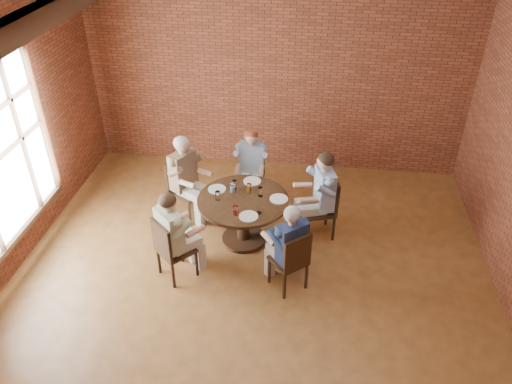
# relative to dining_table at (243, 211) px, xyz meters

# --- Properties ---
(floor) EXTENTS (7.00, 7.00, 0.00)m
(floor) POSITION_rel_dining_table_xyz_m (0.22, -1.16, -0.53)
(floor) COLOR #995F2F
(floor) RESTS_ON ground
(ceiling) EXTENTS (7.00, 7.00, 0.00)m
(ceiling) POSITION_rel_dining_table_xyz_m (0.22, -1.16, 2.87)
(ceiling) COLOR silver
(ceiling) RESTS_ON wall_back
(wall_back) EXTENTS (7.00, 0.00, 7.00)m
(wall_back) POSITION_rel_dining_table_xyz_m (0.22, 2.34, 1.17)
(wall_back) COLOR brown
(wall_back) RESTS_ON ground
(dining_table) EXTENTS (1.30, 1.30, 0.75)m
(dining_table) POSITION_rel_dining_table_xyz_m (0.00, 0.00, 0.00)
(dining_table) COLOR #341D11
(dining_table) RESTS_ON floor
(chair_a) EXTENTS (0.55, 0.55, 0.96)m
(chair_a) POSITION_rel_dining_table_xyz_m (1.17, 0.34, -0.01)
(chair_a) COLOR #341D11
(chair_a) RESTS_ON floor
(diner_a) EXTENTS (0.81, 0.72, 1.38)m
(diner_a) POSITION_rel_dining_table_xyz_m (1.08, 0.31, 0.16)
(diner_a) COLOR #3F6BA4
(diner_a) RESTS_ON floor
(chair_b) EXTENTS (0.42, 0.42, 0.92)m
(chair_b) POSITION_rel_dining_table_xyz_m (-0.03, 1.11, -0.03)
(chair_b) COLOR #341D11
(chair_b) RESTS_ON floor
(diner_b) EXTENTS (0.52, 0.63, 1.29)m
(diner_b) POSITION_rel_dining_table_xyz_m (-0.02, 1.03, 0.12)
(diner_b) COLOR gray
(diner_b) RESTS_ON floor
(chair_c) EXTENTS (0.61, 0.61, 0.96)m
(chair_c) POSITION_rel_dining_table_xyz_m (-1.03, 0.57, -0.01)
(chair_c) COLOR #341D11
(chair_c) RESTS_ON floor
(diner_c) EXTENTS (0.86, 0.81, 1.38)m
(diner_c) POSITION_rel_dining_table_xyz_m (-0.95, 0.53, 0.16)
(diner_c) COLOR brown
(diner_c) RESTS_ON floor
(chair_d) EXTENTS (0.60, 0.60, 0.94)m
(chair_d) POSITION_rel_dining_table_xyz_m (-0.84, -0.89, -0.02)
(chair_d) COLOR #341D11
(chair_d) RESTS_ON floor
(diner_d) EXTENTS (0.83, 0.84, 1.33)m
(diner_d) POSITION_rel_dining_table_xyz_m (-0.78, -0.83, 0.14)
(diner_d) COLOR #C2B598
(diner_d) RESTS_ON floor
(chair_e) EXTENTS (0.57, 0.57, 0.92)m
(chair_e) POSITION_rel_dining_table_xyz_m (0.77, -0.92, -0.03)
(chair_e) COLOR #341D11
(chair_e) RESTS_ON floor
(diner_e) EXTENTS (0.79, 0.80, 1.29)m
(diner_e) POSITION_rel_dining_table_xyz_m (0.72, -0.86, 0.12)
(diner_e) COLOR #1B2B4E
(diner_e) RESTS_ON floor
(plate_a) EXTENTS (0.26, 0.26, 0.01)m
(plate_a) POSITION_rel_dining_table_xyz_m (0.50, 0.05, 0.23)
(plate_a) COLOR white
(plate_a) RESTS_ON dining_table
(plate_b) EXTENTS (0.26, 0.26, 0.01)m
(plate_b) POSITION_rel_dining_table_xyz_m (0.07, 0.47, 0.23)
(plate_b) COLOR white
(plate_b) RESTS_ON dining_table
(plate_c) EXTENTS (0.26, 0.26, 0.01)m
(plate_c) POSITION_rel_dining_table_xyz_m (-0.41, 0.19, 0.23)
(plate_c) COLOR white
(plate_c) RESTS_ON dining_table
(plate_d) EXTENTS (0.26, 0.26, 0.01)m
(plate_d) POSITION_rel_dining_table_xyz_m (0.14, -0.41, 0.23)
(plate_d) COLOR white
(plate_d) RESTS_ON dining_table
(glass_a) EXTENTS (0.07, 0.07, 0.14)m
(glass_a) POSITION_rel_dining_table_xyz_m (0.23, 0.11, 0.29)
(glass_a) COLOR white
(glass_a) RESTS_ON dining_table
(glass_b) EXTENTS (0.07, 0.07, 0.14)m
(glass_b) POSITION_rel_dining_table_xyz_m (0.06, 0.18, 0.29)
(glass_b) COLOR white
(glass_b) RESTS_ON dining_table
(glass_c) EXTENTS (0.07, 0.07, 0.14)m
(glass_c) POSITION_rel_dining_table_xyz_m (-0.16, 0.24, 0.29)
(glass_c) COLOR white
(glass_c) RESTS_ON dining_table
(glass_d) EXTENTS (0.07, 0.07, 0.14)m
(glass_d) POSITION_rel_dining_table_xyz_m (-0.17, 0.16, 0.29)
(glass_d) COLOR white
(glass_d) RESTS_ON dining_table
(glass_e) EXTENTS (0.07, 0.07, 0.14)m
(glass_e) POSITION_rel_dining_table_xyz_m (-0.35, -0.07, 0.29)
(glass_e) COLOR white
(glass_e) RESTS_ON dining_table
(glass_f) EXTENTS (0.07, 0.07, 0.14)m
(glass_f) POSITION_rel_dining_table_xyz_m (-0.04, -0.39, 0.29)
(glass_f) COLOR white
(glass_f) RESTS_ON dining_table
(smartphone) EXTENTS (0.10, 0.14, 0.01)m
(smartphone) POSITION_rel_dining_table_xyz_m (0.25, -0.34, 0.23)
(smartphone) COLOR black
(smartphone) RESTS_ON dining_table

